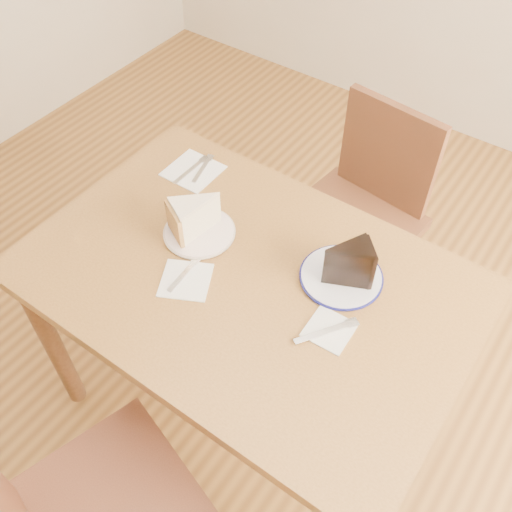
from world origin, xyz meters
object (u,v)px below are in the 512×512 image
at_px(carrot_cake, 199,216).
at_px(chair_far, 358,213).
at_px(plate_navy, 341,277).
at_px(table, 247,298).
at_px(chocolate_cake, 345,266).
at_px(plate_cream, 199,232).

bearing_deg(carrot_cake, chair_far, 95.20).
bearing_deg(carrot_cake, plate_navy, 38.62).
relative_size(table, carrot_cake, 8.82).
xyz_separation_m(carrot_cake, chocolate_cake, (0.43, 0.07, 0.01)).
bearing_deg(chair_far, plate_cream, 75.33).
xyz_separation_m(chair_far, carrot_cake, (-0.24, -0.58, 0.32)).
distance_m(table, plate_navy, 0.27).
distance_m(table, chair_far, 0.66).
relative_size(table, plate_navy, 5.61).
bearing_deg(plate_navy, carrot_cake, -168.76).
xyz_separation_m(table, carrot_cake, (-0.21, 0.06, 0.16)).
distance_m(chair_far, plate_navy, 0.60).
distance_m(chair_far, chocolate_cake, 0.64).
height_order(chair_far, carrot_cake, chair_far).
height_order(plate_cream, carrot_cake, carrot_cake).
bearing_deg(table, chair_far, 87.36).
bearing_deg(plate_navy, table, -146.26).
bearing_deg(chair_far, table, 93.99).
bearing_deg(chocolate_cake, chair_far, -23.96).
bearing_deg(plate_navy, chocolate_cake, -54.64).
height_order(plate_cream, plate_navy, same).
distance_m(table, chocolate_cake, 0.31).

